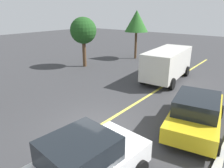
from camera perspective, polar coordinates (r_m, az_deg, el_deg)
ground_plane at (r=9.22m, az=-4.52°, el=-11.99°), size 80.00×80.00×0.00m
lane_marking_centre at (r=11.32m, az=5.85°, el=-5.70°), size 28.00×0.16×0.01m
white_van at (r=15.52m, az=14.92°, el=5.64°), size 5.36×2.63×2.20m
car_yellow_approaching at (r=9.45m, az=22.00°, el=-7.16°), size 4.71×2.71×1.56m
car_white_behind_van at (r=6.14m, az=-7.69°, el=-20.88°), size 3.96×2.32×1.70m
tree_left_verge at (r=18.69m, az=-7.86°, el=14.19°), size 2.27×2.27×4.32m
tree_right_verge at (r=21.96m, az=6.74°, el=16.66°), size 2.36×2.36×4.86m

